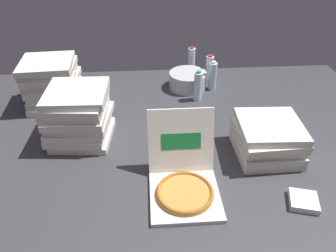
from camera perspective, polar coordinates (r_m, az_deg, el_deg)
The scene contains 11 objects.
ground_plane at distance 1.92m, azimuth -0.49°, elevation -5.41°, with size 3.20×2.40×0.02m, color #38383D.
open_pizza_box at distance 1.66m, azimuth 2.83°, elevation -9.31°, with size 0.35×0.47×0.36m.
pizza_stack_left_near at distance 2.03m, azimuth -15.76°, elevation 1.86°, with size 0.41×0.40×0.34m.
pizza_stack_left_mid at distance 1.95m, azimuth 17.41°, elevation -2.24°, with size 0.38×0.38×0.21m.
pizza_stack_center_near at distance 2.48m, azimuth -19.97°, elevation 7.31°, with size 0.40×0.39×0.34m.
ice_bucket at distance 2.61m, azimuth 3.56°, elevation 8.20°, with size 0.30×0.30×0.13m, color #B7BABF.
water_bottle_0 at distance 2.85m, azimuth 4.21°, elevation 11.65°, with size 0.06×0.06×0.24m.
water_bottle_1 at distance 2.59m, azimuth 8.00°, elevation 8.84°, with size 0.06×0.06×0.24m.
water_bottle_2 at distance 2.70m, azimuth 7.42°, elevation 10.08°, with size 0.06×0.06×0.24m.
water_bottle_3 at distance 2.42m, azimuth 5.36°, elevation 7.10°, with size 0.06×0.06×0.24m.
napkin_pile at distance 1.76m, azimuth 23.10°, elevation -12.26°, with size 0.14×0.14×0.04m, color white.
Camera 1 is at (-0.09, -1.47, 1.23)m, focal length 34.06 mm.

